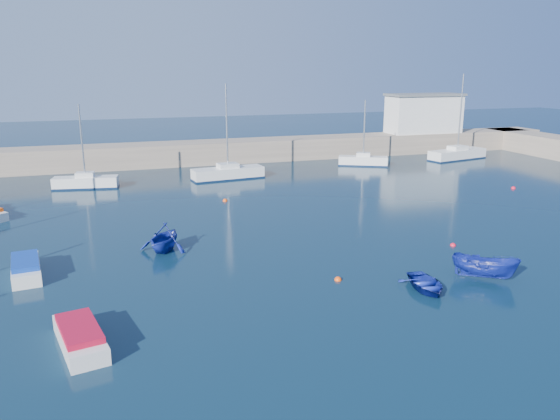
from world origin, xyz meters
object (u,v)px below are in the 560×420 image
object	(u,v)px
sailboat_6	(228,173)
dinghy_left	(164,237)
sailboat_7	(363,160)
dinghy_right	(485,267)
sailboat_8	(457,154)
harbor_office	(424,114)
motorboat_0	(80,337)
dinghy_center	(426,284)
motorboat_1	(26,268)
sailboat_5	(86,182)

from	to	relation	value
sailboat_6	dinghy_left	distance (m)	23.29
sailboat_7	dinghy_right	bearing A→B (deg)	-168.52
sailboat_7	dinghy_left	bearing A→B (deg)	160.30
sailboat_6	sailboat_8	world-z (taller)	sailboat_8
sailboat_6	sailboat_8	size ratio (longest dim) A/B	0.92
harbor_office	motorboat_0	world-z (taller)	harbor_office
dinghy_center	dinghy_right	size ratio (longest dim) A/B	0.88
motorboat_0	dinghy_left	world-z (taller)	dinghy_left
harbor_office	motorboat_1	xyz separation A→B (m)	(-46.84, -33.95, -4.62)
dinghy_center	dinghy_left	size ratio (longest dim) A/B	0.90
dinghy_right	motorboat_0	bearing A→B (deg)	135.18
dinghy_left	motorboat_1	bearing A→B (deg)	-135.65
sailboat_7	sailboat_8	xyz separation A→B (m)	(13.43, 0.40, 0.07)
sailboat_6	dinghy_center	world-z (taller)	sailboat_6
sailboat_8	dinghy_left	size ratio (longest dim) A/B	3.03
dinghy_center	sailboat_6	bearing A→B (deg)	103.60
sailboat_7	sailboat_8	distance (m)	13.43
harbor_office	sailboat_6	world-z (taller)	sailboat_6
sailboat_8	motorboat_1	distance (m)	54.41
sailboat_6	sailboat_7	bearing A→B (deg)	-87.42
sailboat_5	motorboat_0	distance (m)	32.71
dinghy_left	sailboat_5	bearing A→B (deg)	133.84
sailboat_8	motorboat_0	size ratio (longest dim) A/B	2.31
motorboat_0	dinghy_right	xyz separation A→B (m)	(21.06, 1.06, 0.23)
sailboat_6	dinghy_right	size ratio (longest dim) A/B	2.73
sailboat_8	motorboat_0	world-z (taller)	sailboat_8
sailboat_8	dinghy_right	bearing A→B (deg)	133.83
motorboat_1	dinghy_right	xyz separation A→B (m)	(24.16, -8.36, 0.21)
harbor_office	dinghy_center	distance (m)	50.49
dinghy_center	motorboat_1	bearing A→B (deg)	164.45
harbor_office	dinghy_left	distance (m)	50.60
sailboat_8	dinghy_center	world-z (taller)	sailboat_8
motorboat_0	motorboat_1	size ratio (longest dim) A/B	1.05
dinghy_left	dinghy_right	size ratio (longest dim) A/B	0.98
sailboat_6	motorboat_0	world-z (taller)	sailboat_6
dinghy_left	dinghy_center	bearing A→B (deg)	-10.23
motorboat_0	sailboat_8	bearing A→B (deg)	27.21
sailboat_8	dinghy_right	distance (m)	42.05
sailboat_7	dinghy_left	world-z (taller)	sailboat_7
motorboat_1	dinghy_right	world-z (taller)	dinghy_right
sailboat_5	dinghy_left	size ratio (longest dim) A/B	2.30
sailboat_6	dinghy_center	xyz separation A→B (m)	(3.31, -32.09, -0.33)
sailboat_5	sailboat_7	world-z (taller)	sailboat_5
sailboat_8	sailboat_6	bearing A→B (deg)	83.53
dinghy_right	harbor_office	bearing A→B (deg)	14.10
motorboat_0	sailboat_6	bearing A→B (deg)	55.24
sailboat_5	sailboat_6	bearing A→B (deg)	-80.13
sailboat_7	motorboat_1	world-z (taller)	sailboat_7
motorboat_0	motorboat_1	distance (m)	9.92
motorboat_1	dinghy_center	xyz separation A→B (m)	(20.22, -8.69, -0.16)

